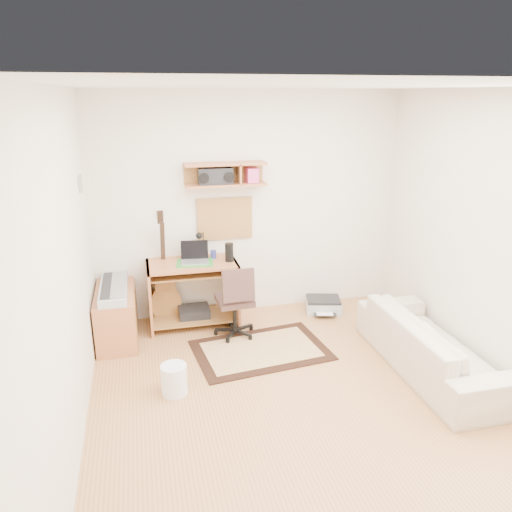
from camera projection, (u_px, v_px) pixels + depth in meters
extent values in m
cube|color=#BB834E|center=(301.00, 400.00, 4.30)|extent=(3.60, 4.00, 0.01)
cube|color=white|center=(311.00, 85.00, 3.48)|extent=(3.60, 4.00, 0.01)
cube|color=#EFE4D0|center=(249.00, 206.00, 5.74)|extent=(3.60, 0.01, 2.60)
cube|color=#EFE4D0|center=(64.00, 278.00, 3.49)|extent=(0.01, 4.00, 2.60)
cube|color=#EFE4D0|center=(501.00, 244.00, 4.29)|extent=(0.01, 4.00, 2.60)
cube|color=#C07144|center=(225.00, 174.00, 5.43)|extent=(0.90, 0.25, 0.26)
cube|color=tan|center=(225.00, 219.00, 5.69)|extent=(0.64, 0.03, 0.49)
cube|color=#4C8CBF|center=(80.00, 184.00, 4.75)|extent=(0.02, 0.20, 0.15)
cylinder|color=black|center=(229.00, 252.00, 5.51)|extent=(0.09, 0.09, 0.21)
cylinder|color=navy|center=(213.00, 254.00, 5.63)|extent=(0.06, 0.06, 0.09)
cube|color=black|center=(215.00, 176.00, 5.40)|extent=(0.37, 0.17, 0.19)
cube|color=beige|center=(261.00, 350.00, 5.12)|extent=(1.44, 1.04, 0.02)
cube|color=#C07144|center=(116.00, 315.00, 5.29)|extent=(0.40, 0.90, 0.55)
cube|color=#B2B5BA|center=(114.00, 288.00, 5.19)|extent=(0.28, 0.89, 0.08)
cylinder|color=white|center=(174.00, 379.00, 4.35)|extent=(0.24, 0.24, 0.28)
cube|color=#A5A8AA|center=(323.00, 304.00, 6.03)|extent=(0.48, 0.42, 0.16)
imported|color=beige|center=(433.00, 336.00, 4.67)|extent=(0.54, 1.83, 0.72)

